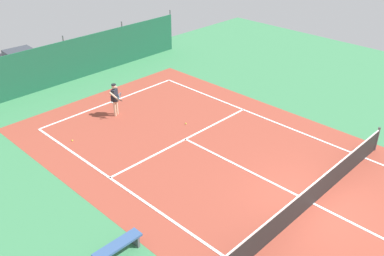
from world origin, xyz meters
The scene contains 9 objects.
ground_plane centered at (0.00, 0.00, 0.00)m, with size 36.00×36.00×0.00m, color #387A4C.
court_surface centered at (0.00, 0.00, 0.00)m, with size 11.02×26.60×0.01m.
tennis_net centered at (0.00, 0.00, 0.51)m, with size 10.12×0.10×1.10m.
back_fence centered at (0.00, 16.41, 0.67)m, with size 16.30×0.98×2.70m.
tennis_player centered at (-0.71, 10.49, 0.96)m, with size 0.56×0.83×1.64m.
tennis_ball_near_player centered at (1.01, 7.39, 0.03)m, with size 0.07×0.07×0.07m, color #CCDB33.
tennis_ball_midcourt centered at (-3.61, 9.86, 0.03)m, with size 0.07×0.07×0.07m, color #CCDB33.
parked_car centered at (-1.60, 18.09, 0.84)m, with size 2.20×4.30×1.68m.
courtside_bench centered at (-6.31, 2.92, 0.37)m, with size 1.60×0.40×0.49m.
Camera 1 is at (-11.51, -5.26, 9.67)m, focal length 40.02 mm.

